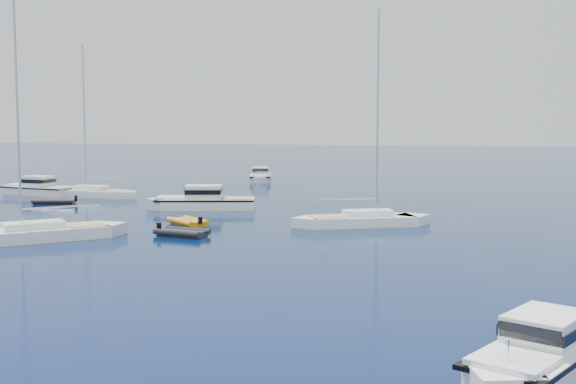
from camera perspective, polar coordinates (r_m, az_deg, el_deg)
name	(u,v)px	position (r m, az deg, el deg)	size (l,w,h in m)	color
ground	(171,309)	(28.19, -9.12, -9.01)	(400.00, 400.00, 0.00)	#071149
motor_cruiser_near	(543,370)	(22.46, 19.31, -13.04)	(2.43, 7.93, 2.08)	white
motor_cruiser_centre	(202,209)	(59.55, -6.78, -1.34)	(2.91, 9.50, 2.50)	silver
motor_cruiser_far_l	(37,195)	(74.96, -19.09, -0.21)	(2.77, 9.04, 2.37)	silver
motor_cruiser_horizon	(261,181)	(87.58, -2.17, 0.86)	(2.50, 8.18, 2.15)	silver
sailboat_mid_l	(41,240)	(46.11, -18.76, -3.58)	(2.88, 11.06, 16.26)	silver
sailboat_centre	(362,226)	(49.87, 5.81, -2.66)	(2.67, 10.28, 15.11)	white
sailboat_far_l	(95,197)	(71.29, -14.90, -0.37)	(2.61, 10.05, 14.77)	white
tender_yellow	(188,225)	(50.46, -7.85, -2.58)	(1.92, 3.46, 0.95)	orange
tender_grey_near	(182,236)	(45.60, -8.31, -3.45)	(1.91, 3.43, 0.95)	black
tender_grey_far	(55,204)	(66.09, -17.82, -0.90)	(2.03, 3.72, 0.95)	black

